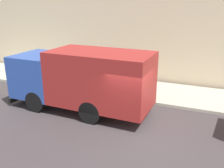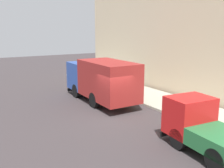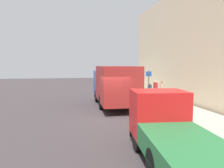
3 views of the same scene
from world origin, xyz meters
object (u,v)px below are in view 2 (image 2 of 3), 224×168
(pedestrian_walking, at_px, (138,79))
(street_sign_post, at_px, (135,78))
(small_flatbed_truck, at_px, (207,130))
(pedestrian_third, at_px, (134,79))
(traffic_cone_orange, at_px, (104,83))
(large_utility_truck, at_px, (101,79))
(pedestrian_standing, at_px, (134,84))

(pedestrian_walking, relative_size, street_sign_post, 0.63)
(small_flatbed_truck, distance_m, pedestrian_third, 11.55)
(traffic_cone_orange, bearing_deg, pedestrian_third, -51.15)
(pedestrian_third, xyz_separation_m, street_sign_post, (-1.54, -2.26, 0.65))
(traffic_cone_orange, xyz_separation_m, street_sign_post, (0.22, -4.44, 1.21))
(small_flatbed_truck, xyz_separation_m, pedestrian_walking, (4.83, 10.97, -0.03))
(pedestrian_third, bearing_deg, large_utility_truck, 17.77)
(pedestrian_standing, relative_size, street_sign_post, 0.63)
(pedestrian_standing, relative_size, pedestrian_third, 0.97)
(pedestrian_third, relative_size, traffic_cone_orange, 2.53)
(street_sign_post, bearing_deg, pedestrian_standing, 60.65)
(small_flatbed_truck, xyz_separation_m, street_sign_post, (2.61, 8.51, 0.66))
(large_utility_truck, height_order, pedestrian_walking, large_utility_truck)
(small_flatbed_truck, bearing_deg, pedestrian_standing, 78.02)
(pedestrian_third, bearing_deg, pedestrian_standing, 53.08)
(pedestrian_walking, xyz_separation_m, pedestrian_standing, (-1.90, -1.87, 0.02))
(street_sign_post, bearing_deg, pedestrian_walking, 47.78)
(pedestrian_walking, bearing_deg, pedestrian_third, 101.32)
(pedestrian_standing, xyz_separation_m, pedestrian_third, (1.20, 1.67, 0.02))
(large_utility_truck, xyz_separation_m, pedestrian_standing, (2.85, -0.28, -0.69))
(large_utility_truck, height_order, pedestrian_third, large_utility_truck)
(small_flatbed_truck, relative_size, pedestrian_third, 2.98)
(pedestrian_standing, bearing_deg, small_flatbed_truck, -66.75)
(pedestrian_standing, height_order, pedestrian_third, pedestrian_third)
(pedestrian_standing, xyz_separation_m, traffic_cone_orange, (-0.55, 3.85, -0.55))
(traffic_cone_orange, bearing_deg, street_sign_post, -87.20)
(pedestrian_walking, height_order, pedestrian_third, pedestrian_third)
(traffic_cone_orange, distance_m, street_sign_post, 4.61)
(pedestrian_third, relative_size, street_sign_post, 0.65)
(pedestrian_third, bearing_deg, small_flatbed_truck, 67.78)
(small_flatbed_truck, distance_m, pedestrian_standing, 9.56)
(traffic_cone_orange, bearing_deg, pedestrian_standing, -81.89)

